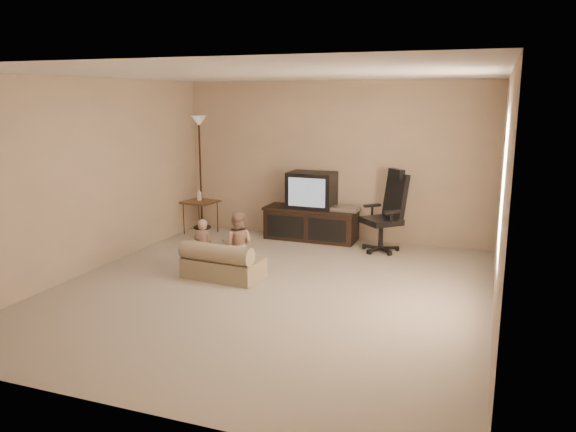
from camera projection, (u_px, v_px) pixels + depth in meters
name	position (u px, v px, depth m)	size (l,w,h in m)	color
floor	(269.00, 291.00, 6.66)	(5.50, 5.50, 0.00)	#BBAD95
room_shell	(268.00, 163.00, 6.34)	(5.50, 5.50, 5.50)	silver
tv_stand	(312.00, 212.00, 8.95)	(1.53, 0.57, 1.09)	black
office_chair	(386.00, 222.00, 8.27)	(0.80, 0.80, 1.22)	black
side_table	(200.00, 202.00, 9.33)	(0.58, 0.58, 0.75)	brown
floor_lamp	(200.00, 147.00, 9.48)	(0.30, 0.30, 1.94)	black
child_sofa	(222.00, 264.00, 7.07)	(1.02, 0.62, 0.48)	tan
toddler_left	(203.00, 247.00, 7.21)	(0.27, 0.19, 0.73)	tan
toddler_right	(237.00, 245.00, 7.09)	(0.41, 0.23, 0.85)	tan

